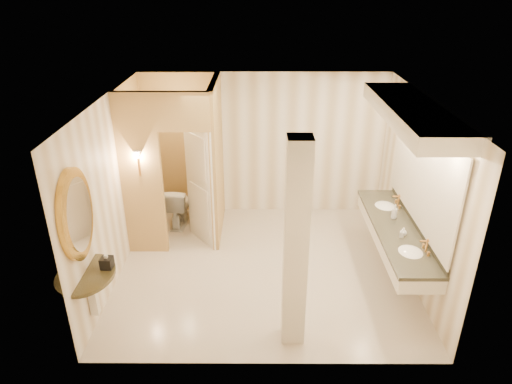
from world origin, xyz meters
TOP-DOWN VIEW (x-y plane):
  - floor at (0.00, 0.00)m, footprint 4.50×4.50m
  - ceiling at (0.00, 0.00)m, footprint 4.50×4.50m
  - wall_back at (0.00, 2.00)m, footprint 4.50×0.02m
  - wall_front at (0.00, -2.00)m, footprint 4.50×0.02m
  - wall_left at (-2.25, 0.00)m, footprint 0.02×4.00m
  - wall_right at (2.25, 0.00)m, footprint 0.02×4.00m
  - toilet_closet at (-1.13, 0.96)m, footprint 1.50×1.55m
  - wall_sconce at (-1.93, 0.43)m, footprint 0.14×0.14m
  - vanity at (1.98, -0.22)m, footprint 0.75×2.69m
  - console_shelf at (-2.21, -1.40)m, footprint 0.88×0.88m
  - pillar at (0.35, -1.54)m, footprint 0.28×0.28m
  - tissue_box at (-1.99, -1.27)m, footprint 0.15×0.15m
  - toilet at (-1.57, 1.40)m, footprint 0.47×0.78m
  - soap_bottle_a at (1.94, -0.51)m, footprint 0.08×0.08m
  - soap_bottle_b at (1.97, -0.47)m, footprint 0.10×0.10m
  - soap_bottle_c at (1.97, 0.04)m, footprint 0.10×0.10m

SIDE VIEW (x-z plane):
  - floor at x=0.00m, z-range 0.00..0.00m
  - toilet at x=-1.57m, z-range 0.00..0.77m
  - soap_bottle_b at x=1.97m, z-range 0.88..1.00m
  - soap_bottle_a at x=1.94m, z-range 0.88..1.00m
  - tissue_box at x=-1.99m, z-range 0.88..1.02m
  - soap_bottle_c at x=1.97m, z-range 0.88..1.10m
  - console_shelf at x=-2.21m, z-range 0.39..2.28m
  - wall_back at x=0.00m, z-range 0.00..2.70m
  - wall_front at x=0.00m, z-range 0.00..2.70m
  - wall_left at x=-2.25m, z-range 0.00..2.70m
  - wall_right at x=2.25m, z-range 0.00..2.70m
  - pillar at x=0.35m, z-range 0.00..2.70m
  - toilet_closet at x=-1.13m, z-range 0.04..2.74m
  - vanity at x=1.98m, z-range 0.58..2.67m
  - wall_sconce at x=-1.93m, z-range 1.52..1.94m
  - ceiling at x=0.00m, z-range 2.70..2.70m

